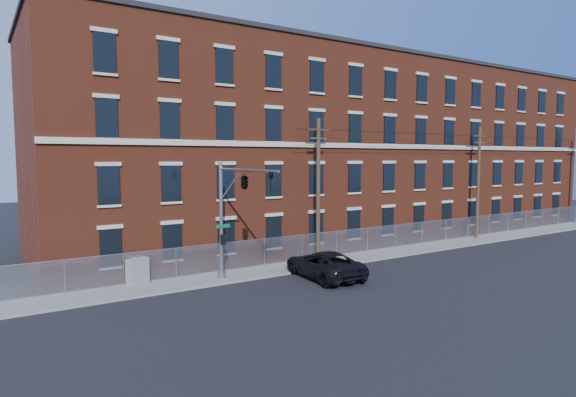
% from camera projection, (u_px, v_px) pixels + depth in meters
% --- Properties ---
extents(ground, '(140.00, 140.00, 0.00)m').
position_uv_depth(ground, '(347.00, 283.00, 28.62)').
color(ground, black).
rests_on(ground, ground).
extents(sidewalk, '(65.00, 3.00, 0.12)m').
position_uv_depth(sidewalk, '(421.00, 248.00, 39.31)').
color(sidewalk, gray).
rests_on(sidewalk, ground).
extents(mill_building, '(55.30, 14.32, 16.30)m').
position_uv_depth(mill_building, '(351.00, 150.00, 46.09)').
color(mill_building, maroon).
rests_on(mill_building, ground).
extents(chain_link_fence, '(59.06, 0.06, 1.85)m').
position_uv_depth(chain_link_fence, '(409.00, 234.00, 40.31)').
color(chain_link_fence, '#A5A8AD').
rests_on(chain_link_fence, ground).
extents(traffic_signal_mast, '(0.90, 6.75, 7.00)m').
position_uv_depth(traffic_signal_mast, '(239.00, 194.00, 26.73)').
color(traffic_signal_mast, '#9EA0A5').
rests_on(traffic_signal_mast, ground).
extents(utility_pole_near, '(1.80, 0.28, 10.00)m').
position_uv_depth(utility_pole_near, '(318.00, 187.00, 33.94)').
color(utility_pole_near, '#463523').
rests_on(utility_pole_near, ground).
extents(utility_pole_mid, '(1.80, 0.28, 10.00)m').
position_uv_depth(utility_pole_mid, '(478.00, 180.00, 43.71)').
color(utility_pole_mid, '#463523').
rests_on(utility_pole_mid, ground).
extents(overhead_wires, '(40.00, 0.62, 0.62)m').
position_uv_depth(overhead_wires, '(480.00, 138.00, 43.39)').
color(overhead_wires, black).
rests_on(overhead_wires, ground).
extents(pickup_truck, '(3.17, 6.16, 1.66)m').
position_uv_depth(pickup_truck, '(324.00, 264.00, 29.70)').
color(pickup_truck, black).
rests_on(pickup_truck, ground).
extents(utility_cabinet, '(1.33, 0.98, 1.50)m').
position_uv_depth(utility_cabinet, '(138.00, 271.00, 27.81)').
color(utility_cabinet, gray).
rests_on(utility_cabinet, sidewalk).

